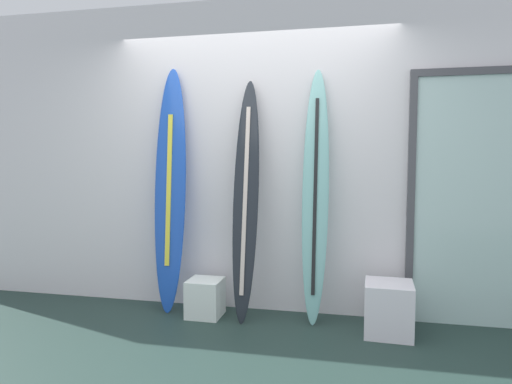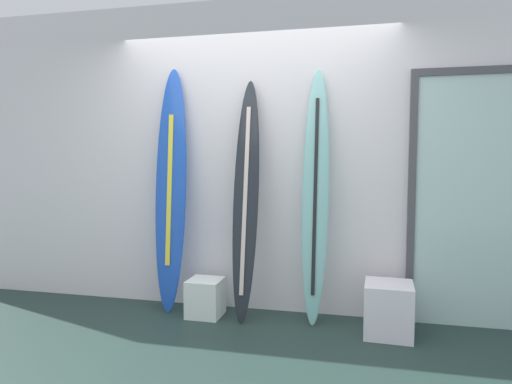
# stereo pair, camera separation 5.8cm
# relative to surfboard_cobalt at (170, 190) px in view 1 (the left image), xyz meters

# --- Properties ---
(ground) EXTENTS (8.00, 8.00, 0.04)m
(ground) POSITION_rel_surfboard_cobalt_xyz_m (0.73, -1.03, -1.12)
(ground) COLOR #1F332E
(wall_back) EXTENTS (7.20, 0.20, 2.80)m
(wall_back) POSITION_rel_surfboard_cobalt_xyz_m (0.73, 0.27, 0.30)
(wall_back) COLOR silver
(wall_back) RESTS_ON ground
(surfboard_cobalt) EXTENTS (0.31, 0.33, 2.21)m
(surfboard_cobalt) POSITION_rel_surfboard_cobalt_xyz_m (0.00, 0.00, 0.00)
(surfboard_cobalt) COLOR blue
(surfboard_cobalt) RESTS_ON ground
(surfboard_charcoal) EXTENTS (0.22, 0.41, 2.07)m
(surfboard_charcoal) POSITION_rel_surfboard_cobalt_xyz_m (0.72, -0.07, -0.07)
(surfboard_charcoal) COLOR #1F242A
(surfboard_charcoal) RESTS_ON ground
(surfboard_seafoam) EXTENTS (0.23, 0.32, 2.15)m
(surfboard_seafoam) POSITION_rel_surfboard_cobalt_xyz_m (1.31, -0.01, -0.05)
(surfboard_seafoam) COLOR #7DBEBA
(surfboard_seafoam) RESTS_ON ground
(display_block_left) EXTENTS (0.38, 0.38, 0.42)m
(display_block_left) POSITION_rel_surfboard_cobalt_xyz_m (1.91, -0.20, -0.89)
(display_block_left) COLOR silver
(display_block_left) RESTS_ON ground
(display_block_center) EXTENTS (0.29, 0.29, 0.33)m
(display_block_center) POSITION_rel_surfboard_cobalt_xyz_m (0.36, -0.11, -0.94)
(display_block_center) COLOR white
(display_block_center) RESTS_ON ground
(glass_door) EXTENTS (1.10, 0.06, 2.11)m
(glass_door) POSITION_rel_surfboard_cobalt_xyz_m (2.61, 0.15, -0.01)
(glass_door) COLOR silver
(glass_door) RESTS_ON ground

